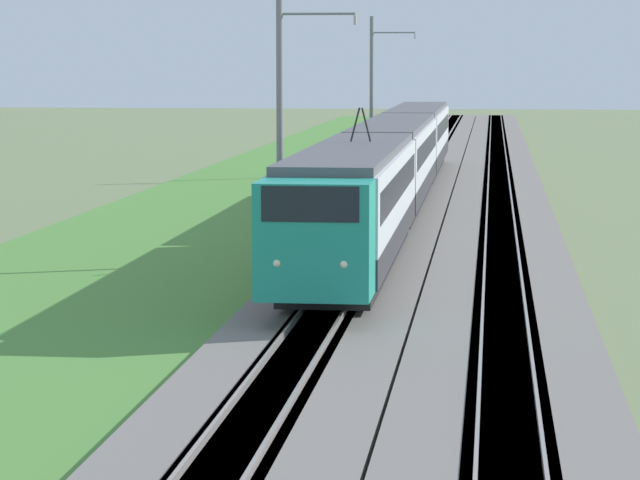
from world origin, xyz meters
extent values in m
cube|color=slate|center=(50.00, 0.00, 0.15)|extent=(240.00, 4.40, 0.30)
cube|color=slate|center=(50.00, -4.48, 0.15)|extent=(240.00, 4.40, 0.30)
cube|color=#4C4238|center=(50.00, 0.00, 0.15)|extent=(240.00, 1.57, 0.30)
cube|color=gray|center=(50.00, 0.53, 0.38)|extent=(240.00, 0.07, 0.15)
cube|color=gray|center=(50.00, -0.53, 0.38)|extent=(240.00, 0.07, 0.15)
cube|color=#4C4238|center=(50.00, -4.48, 0.15)|extent=(240.00, 1.57, 0.30)
cube|color=gray|center=(50.00, -3.95, 0.38)|extent=(240.00, 0.07, 0.15)
cube|color=gray|center=(50.00, -5.02, 0.38)|extent=(240.00, 0.07, 0.15)
cube|color=#4C8438|center=(50.00, 6.49, 0.06)|extent=(240.00, 13.31, 0.12)
cube|color=teal|center=(31.06, 0.00, 2.38)|extent=(1.95, 2.72, 2.77)
cube|color=black|center=(30.76, 0.00, 3.31)|extent=(1.41, 2.27, 0.83)
sphere|color=#F2EAC6|center=(30.13, 0.78, 1.92)|extent=(0.20, 0.20, 0.20)
sphere|color=#F2EAC6|center=(30.13, -0.78, 1.92)|extent=(0.20, 0.20, 0.20)
cube|color=#2D2D33|center=(40.79, 0.00, 1.39)|extent=(17.50, 2.83, 0.77)
cube|color=silver|center=(40.79, 0.00, 2.77)|extent=(17.50, 2.83, 1.99)
cube|color=black|center=(40.79, 0.00, 2.93)|extent=(16.10, 2.85, 0.84)
cube|color=#515156|center=(40.79, 0.00, 3.89)|extent=(17.50, 2.61, 0.25)
cube|color=black|center=(40.79, 0.00, 0.72)|extent=(16.63, 2.41, 0.55)
cylinder|color=black|center=(33.83, 0.53, 0.88)|extent=(0.86, 0.12, 0.86)
cylinder|color=black|center=(33.83, -0.53, 0.88)|extent=(0.86, 0.12, 0.86)
cube|color=#2D2D33|center=(59.87, 0.00, 1.39)|extent=(19.46, 2.83, 0.77)
cube|color=silver|center=(59.87, 0.00, 2.77)|extent=(19.46, 2.83, 1.99)
cube|color=black|center=(59.87, 0.00, 2.93)|extent=(17.90, 2.85, 0.84)
cube|color=#515156|center=(59.87, 0.00, 3.89)|extent=(19.46, 2.61, 0.25)
cube|color=black|center=(59.87, 0.00, 0.72)|extent=(18.49, 2.41, 0.55)
cube|color=#2D2D33|center=(79.93, 0.00, 1.39)|extent=(19.46, 2.83, 0.77)
cube|color=silver|center=(79.93, 0.00, 2.77)|extent=(19.46, 2.83, 1.99)
cube|color=black|center=(79.93, 0.00, 2.93)|extent=(17.90, 2.85, 0.84)
cube|color=#515156|center=(79.93, 0.00, 3.89)|extent=(19.46, 2.61, 0.25)
cube|color=black|center=(79.93, 0.00, 0.72)|extent=(18.49, 2.41, 0.55)
cylinder|color=black|center=(43.41, 0.17, 4.57)|extent=(0.06, 0.33, 1.08)
cylinder|color=black|center=(43.41, -0.17, 4.57)|extent=(0.06, 0.33, 1.08)
cube|color=black|center=(33.83, 0.00, 0.00)|extent=(0.10, 0.10, 0.00)
cylinder|color=slate|center=(43.56, 2.60, 4.47)|extent=(0.22, 0.22, 8.94)
cylinder|color=slate|center=(43.56, 1.40, 8.04)|extent=(0.08, 2.40, 0.08)
cylinder|color=#B2ADA8|center=(43.56, 0.20, 7.84)|extent=(0.10, 0.10, 0.30)
cylinder|color=slate|center=(80.19, 2.60, 4.50)|extent=(0.22, 0.22, 8.99)
cylinder|color=slate|center=(80.19, 1.40, 8.09)|extent=(0.08, 2.40, 0.08)
cylinder|color=#B2ADA8|center=(80.19, 0.20, 7.89)|extent=(0.10, 0.10, 0.30)
camera|label=1|loc=(-4.19, -4.14, 6.60)|focal=85.00mm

